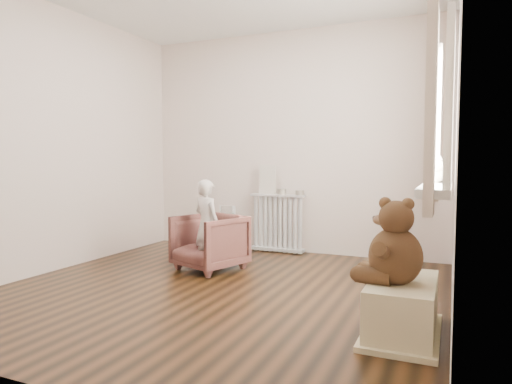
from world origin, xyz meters
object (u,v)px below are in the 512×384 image
at_px(toy_bench, 402,303).
at_px(radiator, 278,219).
at_px(child, 207,224).
at_px(plush_cat, 436,171).
at_px(toy_vanity, 226,226).
at_px(armchair, 210,242).
at_px(teddy_bear, 396,230).

bearing_deg(toy_bench, radiator, 127.80).
bearing_deg(child, plush_cat, -155.89).
bearing_deg(radiator, toy_vanity, -177.45).
height_order(armchair, child, child).
relative_size(radiator, toy_bench, 0.94).
distance_m(toy_vanity, armchair, 1.11).
bearing_deg(toy_vanity, teddy_bear, -43.53).
xyz_separation_m(toy_vanity, armchair, (0.36, -1.05, -0.00)).
height_order(toy_vanity, child, child).
bearing_deg(child, armchair, -70.01).
relative_size(toy_bench, teddy_bear, 1.43).
height_order(radiator, plush_cat, plush_cat).
bearing_deg(armchair, toy_bench, -7.65).
height_order(radiator, teddy_bear, teddy_bear).
relative_size(toy_vanity, plush_cat, 2.13).
bearing_deg(armchair, teddy_bear, -9.98).
height_order(armchair, toy_bench, armchair).
bearing_deg(radiator, toy_bench, -52.20).
xyz_separation_m(armchair, plush_cat, (2.08, 0.10, 0.73)).
xyz_separation_m(toy_bench, plush_cat, (0.14, 1.12, 0.80)).
bearing_deg(toy_vanity, radiator, 2.55).
xyz_separation_m(armchair, child, (0.00, -0.05, 0.19)).
xyz_separation_m(radiator, child, (-0.31, -1.13, 0.07)).
bearing_deg(plush_cat, toy_vanity, 167.81).
distance_m(toy_vanity, plush_cat, 2.72).
xyz_separation_m(armchair, toy_bench, (1.94, -1.02, -0.07)).
bearing_deg(child, teddy_bear, 171.16).
distance_m(armchair, toy_bench, 2.19).
bearing_deg(toy_bench, child, 153.53).
bearing_deg(radiator, teddy_bear, -53.92).
height_order(child, toy_bench, child).
relative_size(radiator, teddy_bear, 1.34).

